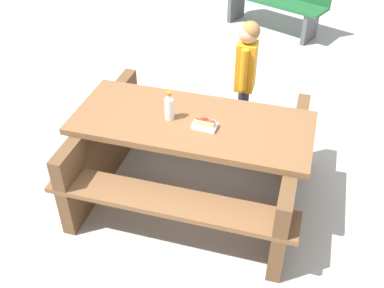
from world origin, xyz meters
TOP-DOWN VIEW (x-y plane):
  - ground_plane at (0.00, 0.00)m, footprint 30.00×30.00m
  - picnic_table at (0.00, 0.00)m, footprint 2.03×1.71m
  - soda_bottle at (-0.17, 0.01)m, footprint 0.07×0.07m
  - hotdog_tray at (0.10, -0.09)m, footprint 0.20×0.15m
  - child_in_coat at (0.40, 0.87)m, footprint 0.20×0.29m

SIDE VIEW (x-z plane):
  - ground_plane at x=0.00m, z-range 0.00..0.00m
  - picnic_table at x=0.00m, z-range 0.07..0.82m
  - child_in_coat at x=0.40m, z-range 0.16..1.35m
  - hotdog_tray at x=0.10m, z-range 0.74..0.82m
  - soda_bottle at x=-0.17m, z-range 0.74..0.97m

